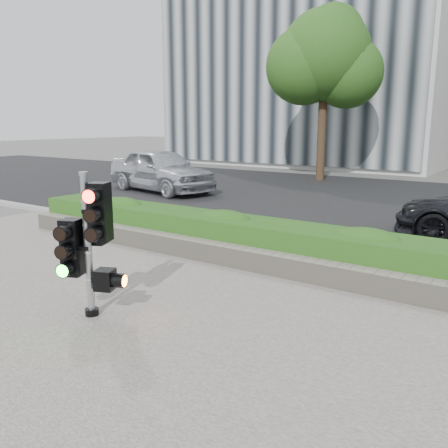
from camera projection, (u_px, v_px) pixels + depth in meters
name	position (u px, v px, depth m)	size (l,w,h in m)	color
ground	(192.00, 309.00, 6.40)	(120.00, 120.00, 0.00)	#51514C
sidewalk	(24.00, 392.00, 4.39)	(16.00, 11.00, 0.03)	#9E9389
road	(397.00, 205.00, 14.42)	(60.00, 13.00, 0.02)	black
curb	(297.00, 253.00, 8.91)	(60.00, 0.25, 0.12)	gray
stone_wall	(263.00, 261.00, 7.88)	(12.00, 0.32, 0.34)	gray
hedge	(282.00, 243.00, 8.37)	(12.00, 1.00, 0.68)	#458729
building_left	(313.00, 37.00, 28.32)	(16.00, 9.00, 15.00)	#B7B7B2
tree_left	(325.00, 59.00, 19.55)	(4.61, 4.03, 7.34)	black
traffic_signal	(90.00, 238.00, 5.92)	(0.67, 0.60, 1.85)	black
car_silver	(161.00, 170.00, 17.02)	(1.84, 4.58, 1.56)	silver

